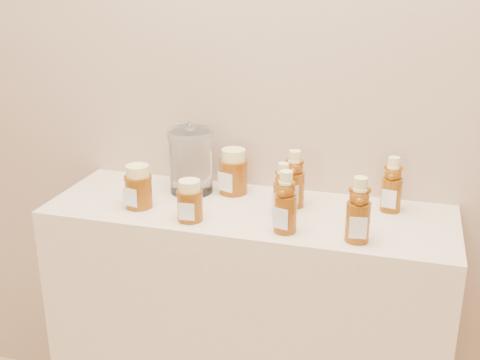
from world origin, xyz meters
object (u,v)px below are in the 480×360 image
(honey_jar_left, at_px, (138,186))
(bear_bottle_front_left, at_px, (286,198))
(display_table, at_px, (248,338))
(glass_canister, at_px, (191,159))
(bear_bottle_back_left, at_px, (283,186))

(honey_jar_left, bearing_deg, bear_bottle_front_left, 7.26)
(display_table, relative_size, honey_jar_left, 9.22)
(display_table, bearing_deg, honey_jar_left, -166.73)
(glass_canister, bearing_deg, bear_bottle_back_left, -16.70)
(bear_bottle_front_left, distance_m, glass_canister, 0.41)
(bear_bottle_back_left, height_order, honey_jar_left, bear_bottle_back_left)
(display_table, relative_size, bear_bottle_front_left, 6.15)
(bear_bottle_back_left, bearing_deg, bear_bottle_front_left, -57.79)
(honey_jar_left, bearing_deg, bear_bottle_back_left, 22.54)
(display_table, xyz_separation_m, honey_jar_left, (-0.32, -0.07, 0.52))
(display_table, height_order, glass_canister, glass_canister)
(bear_bottle_front_left, bearing_deg, glass_canister, 161.70)
(display_table, height_order, bear_bottle_front_left, bear_bottle_front_left)
(display_table, bearing_deg, glass_canister, 157.28)
(bear_bottle_back_left, bearing_deg, glass_canister, 179.95)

